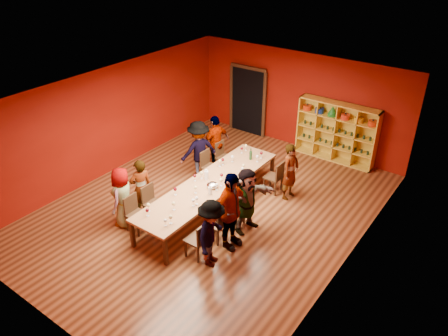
# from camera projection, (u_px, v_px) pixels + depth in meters

# --- Properties ---
(room_shell) EXTENTS (7.10, 9.10, 3.04)m
(room_shell) POSITION_uv_depth(u_px,v_px,m) (210.00, 156.00, 10.26)
(room_shell) COLOR #532B16
(room_shell) RESTS_ON ground
(tasting_table) EXTENTS (1.10, 4.50, 0.75)m
(tasting_table) POSITION_uv_depth(u_px,v_px,m) (210.00, 185.00, 10.65)
(tasting_table) COLOR #A26D43
(tasting_table) RESTS_ON ground
(doorway) EXTENTS (1.40, 0.17, 2.30)m
(doorway) POSITION_uv_depth(u_px,v_px,m) (248.00, 101.00, 14.48)
(doorway) COLOR black
(doorway) RESTS_ON ground
(shelving_unit) EXTENTS (2.40, 0.40, 1.80)m
(shelving_unit) POSITION_uv_depth(u_px,v_px,m) (337.00, 129.00, 12.83)
(shelving_unit) COLOR gold
(shelving_unit) RESTS_ON ground
(chair_person_left_0) EXTENTS (0.42, 0.42, 0.89)m
(chair_person_left_0) POSITION_uv_depth(u_px,v_px,m) (135.00, 211.00, 10.04)
(chair_person_left_0) COLOR black
(chair_person_left_0) RESTS_ON ground
(person_left_0) EXTENTS (0.63, 0.83, 1.50)m
(person_left_0) POSITION_uv_depth(u_px,v_px,m) (123.00, 197.00, 10.09)
(person_left_0) COLOR #525257
(person_left_0) RESTS_ON ground
(chair_person_left_1) EXTENTS (0.42, 0.42, 0.89)m
(chair_person_left_1) POSITION_uv_depth(u_px,v_px,m) (151.00, 201.00, 10.42)
(chair_person_left_1) COLOR black
(chair_person_left_1) RESTS_ON ground
(person_left_1) EXTENTS (0.58, 0.66, 1.49)m
(person_left_1) POSITION_uv_depth(u_px,v_px,m) (141.00, 188.00, 10.46)
(person_left_1) COLOR beige
(person_left_1) RESTS_ON ground
(chair_person_left_3) EXTENTS (0.42, 0.42, 0.89)m
(chair_person_left_3) POSITION_uv_depth(u_px,v_px,m) (208.00, 164.00, 11.98)
(chair_person_left_3) COLOR black
(chair_person_left_3) RESTS_ON ground
(person_left_3) EXTENTS (0.86, 1.17, 1.68)m
(person_left_3) POSITION_uv_depth(u_px,v_px,m) (199.00, 150.00, 11.98)
(person_left_3) COLOR #4C4C51
(person_left_3) RESTS_ON ground
(chair_person_left_4) EXTENTS (0.42, 0.42, 0.89)m
(chair_person_left_4) POSITION_uv_depth(u_px,v_px,m) (223.00, 155.00, 12.46)
(chair_person_left_4) COLOR black
(chair_person_left_4) RESTS_ON ground
(person_left_4) EXTENTS (0.61, 1.02, 1.63)m
(person_left_4) POSITION_uv_depth(u_px,v_px,m) (216.00, 143.00, 12.43)
(person_left_4) COLOR silver
(person_left_4) RESTS_ON ground
(chair_person_right_0) EXTENTS (0.42, 0.42, 0.89)m
(chair_person_right_0) POSITION_uv_depth(u_px,v_px,m) (199.00, 238.00, 9.19)
(chair_person_right_0) COLOR black
(chair_person_right_0) RESTS_ON ground
(person_right_0) EXTENTS (0.70, 1.08, 1.55)m
(person_right_0) POSITION_uv_depth(u_px,v_px,m) (212.00, 234.00, 8.88)
(person_right_0) COLOR #141938
(person_right_0) RESTS_ON ground
(chair_person_right_1) EXTENTS (0.42, 0.42, 0.89)m
(chair_person_right_1) POSITION_uv_depth(u_px,v_px,m) (219.00, 222.00, 9.67)
(chair_person_right_1) COLOR black
(chair_person_right_1) RESTS_ON ground
(person_right_1) EXTENTS (0.56, 1.11, 1.85)m
(person_right_1) POSITION_uv_depth(u_px,v_px,m) (230.00, 211.00, 9.31)
(person_right_1) COLOR #C88694
(person_right_1) RESTS_ON ground
(chair_person_right_2) EXTENTS (0.42, 0.42, 0.89)m
(chair_person_right_2) POSITION_uv_depth(u_px,v_px,m) (237.00, 207.00, 10.18)
(chair_person_right_2) COLOR black
(chair_person_right_2) RESTS_ON ground
(person_right_2) EXTENTS (0.73, 1.54, 1.60)m
(person_right_2) POSITION_uv_depth(u_px,v_px,m) (247.00, 200.00, 9.90)
(person_right_2) COLOR #5E91C1
(person_right_2) RESTS_ON ground
(chair_person_right_4) EXTENTS (0.42, 0.42, 0.89)m
(chair_person_right_4) POSITION_uv_depth(u_px,v_px,m) (276.00, 176.00, 11.44)
(chair_person_right_4) COLOR black
(chair_person_right_4) RESTS_ON ground
(person_right_4) EXTENTS (0.44, 0.58, 1.52)m
(person_right_4) POSITION_uv_depth(u_px,v_px,m) (290.00, 172.00, 11.10)
(person_right_4) COLOR #5F84C4
(person_right_4) RESTS_ON ground
(wine_glass_0) EXTENTS (0.08, 0.08, 0.20)m
(wine_glass_0) POSITION_uv_depth(u_px,v_px,m) (261.00, 153.00, 11.68)
(wine_glass_0) COLOR white
(wine_glass_0) RESTS_ON tasting_table
(wine_glass_1) EXTENTS (0.08, 0.08, 0.19)m
(wine_glass_1) POSITION_uv_depth(u_px,v_px,m) (217.00, 185.00, 10.29)
(wine_glass_1) COLOR white
(wine_glass_1) RESTS_ON tasting_table
(wine_glass_2) EXTENTS (0.08, 0.08, 0.20)m
(wine_glass_2) POSITION_uv_depth(u_px,v_px,m) (220.00, 161.00, 11.29)
(wine_glass_2) COLOR white
(wine_glass_2) RESTS_ON tasting_table
(wine_glass_3) EXTENTS (0.08, 0.08, 0.20)m
(wine_glass_3) POSITION_uv_depth(u_px,v_px,m) (223.00, 160.00, 11.36)
(wine_glass_3) COLOR white
(wine_glass_3) RESTS_ON tasting_table
(wine_glass_4) EXTENTS (0.09, 0.09, 0.22)m
(wine_glass_4) POSITION_uv_depth(u_px,v_px,m) (221.00, 181.00, 10.44)
(wine_glass_4) COLOR white
(wine_glass_4) RESTS_ON tasting_table
(wine_glass_5) EXTENTS (0.08, 0.08, 0.21)m
(wine_glass_5) POSITION_uv_depth(u_px,v_px,m) (197.00, 199.00, 9.77)
(wine_glass_5) COLOR white
(wine_glass_5) RESTS_ON tasting_table
(wine_glass_6) EXTENTS (0.08, 0.08, 0.19)m
(wine_glass_6) POSITION_uv_depth(u_px,v_px,m) (195.00, 176.00, 10.66)
(wine_glass_6) COLOR white
(wine_glass_6) RESTS_ON tasting_table
(wine_glass_7) EXTENTS (0.09, 0.09, 0.22)m
(wine_glass_7) POSITION_uv_depth(u_px,v_px,m) (171.00, 217.00, 9.14)
(wine_glass_7) COLOR white
(wine_glass_7) RESTS_ON tasting_table
(wine_glass_8) EXTENTS (0.08, 0.08, 0.19)m
(wine_glass_8) POSITION_uv_depth(u_px,v_px,m) (242.00, 169.00, 10.96)
(wine_glass_8) COLOR white
(wine_glass_8) RESTS_ON tasting_table
(wine_glass_9) EXTENTS (0.07, 0.07, 0.18)m
(wine_glass_9) POSITION_uv_depth(u_px,v_px,m) (242.00, 149.00, 11.95)
(wine_glass_9) COLOR white
(wine_glass_9) RESTS_ON tasting_table
(wine_glass_10) EXTENTS (0.08, 0.08, 0.20)m
(wine_glass_10) POSITION_uv_depth(u_px,v_px,m) (257.00, 157.00, 11.51)
(wine_glass_10) COLOR white
(wine_glass_10) RESTS_ON tasting_table
(wine_glass_11) EXTENTS (0.07, 0.07, 0.18)m
(wine_glass_11) POSITION_uv_depth(u_px,v_px,m) (165.00, 221.00, 9.08)
(wine_glass_11) COLOR white
(wine_glass_11) RESTS_ON tasting_table
(wine_glass_12) EXTENTS (0.08, 0.08, 0.19)m
(wine_glass_12) POSITION_uv_depth(u_px,v_px,m) (193.00, 201.00, 9.72)
(wine_glass_12) COLOR white
(wine_glass_12) RESTS_ON tasting_table
(wine_glass_13) EXTENTS (0.08, 0.08, 0.20)m
(wine_glass_13) POSITION_uv_depth(u_px,v_px,m) (195.00, 188.00, 10.17)
(wine_glass_13) COLOR white
(wine_glass_13) RESTS_ON tasting_table
(wine_glass_14) EXTENTS (0.08, 0.08, 0.19)m
(wine_glass_14) POSITION_uv_depth(u_px,v_px,m) (246.00, 146.00, 12.08)
(wine_glass_14) COLOR white
(wine_glass_14) RESTS_ON tasting_table
(wine_glass_15) EXTENTS (0.08, 0.08, 0.19)m
(wine_glass_15) POSITION_uv_depth(u_px,v_px,m) (147.00, 211.00, 9.38)
(wine_glass_15) COLOR white
(wine_glass_15) RESTS_ON tasting_table
(wine_glass_16) EXTENTS (0.08, 0.08, 0.20)m
(wine_glass_16) POSITION_uv_depth(u_px,v_px,m) (222.00, 175.00, 10.68)
(wine_glass_16) COLOR white
(wine_glass_16) RESTS_ON tasting_table
(wine_glass_17) EXTENTS (0.08, 0.08, 0.19)m
(wine_glass_17) POSITION_uv_depth(u_px,v_px,m) (232.00, 157.00, 11.51)
(wine_glass_17) COLOR white
(wine_glass_17) RESTS_ON tasting_table
(wine_glass_18) EXTENTS (0.08, 0.08, 0.21)m
(wine_glass_18) POSITION_uv_depth(u_px,v_px,m) (148.00, 205.00, 9.53)
(wine_glass_18) COLOR white
(wine_glass_18) RESTS_ON tasting_table
(wine_glass_19) EXTENTS (0.08, 0.08, 0.20)m
(wine_glass_19) POSITION_uv_depth(u_px,v_px,m) (244.00, 166.00, 11.10)
(wine_glass_19) COLOR white
(wine_glass_19) RESTS_ON tasting_table
(wine_glass_20) EXTENTS (0.09, 0.09, 0.22)m
(wine_glass_20) POSITION_uv_depth(u_px,v_px,m) (174.00, 204.00, 9.57)
(wine_glass_20) COLOR white
(wine_glass_20) RESTS_ON tasting_table
(wine_glass_21) EXTENTS (0.08, 0.08, 0.20)m
(wine_glass_21) POSITION_uv_depth(u_px,v_px,m) (201.00, 173.00, 10.75)
(wine_glass_21) COLOR white
(wine_glass_21) RESTS_ON tasting_table
(wine_glass_22) EXTENTS (0.08, 0.08, 0.21)m
(wine_glass_22) POSITION_uv_depth(u_px,v_px,m) (175.00, 189.00, 10.10)
(wine_glass_22) COLOR white
(wine_glass_22) RESTS_ON tasting_table
(spittoon_bowl) EXTENTS (0.28, 0.28, 0.15)m
(spittoon_bowl) POSITION_uv_depth(u_px,v_px,m) (212.00, 185.00, 10.43)
(spittoon_bowl) COLOR silver
(spittoon_bowl) RESTS_ON tasting_table
(carafe_a) EXTENTS (0.13, 0.13, 0.27)m
(carafe_a) POSITION_uv_depth(u_px,v_px,m) (206.00, 175.00, 10.74)
(carafe_a) COLOR white
(carafe_a) RESTS_ON tasting_table
(carafe_b) EXTENTS (0.10, 0.10, 0.23)m
(carafe_b) POSITION_uv_depth(u_px,v_px,m) (210.00, 191.00, 10.15)
(carafe_b) COLOR white
(carafe_b) RESTS_ON tasting_table
(wine_bottle) EXTENTS (0.08, 0.08, 0.33)m
(wine_bottle) POSITION_uv_depth(u_px,v_px,m) (251.00, 155.00, 11.63)
(wine_bottle) COLOR #15391B
(wine_bottle) RESTS_ON tasting_table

